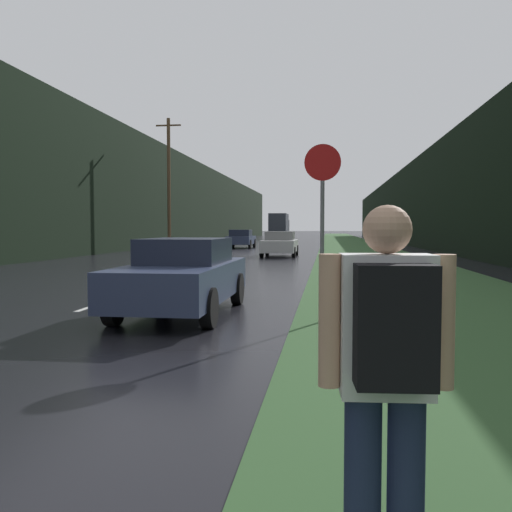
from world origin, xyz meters
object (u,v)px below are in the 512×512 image
Objects in this scene: car_passing_far at (280,244)px; delivery_truck at (279,226)px; car_passing_near at (183,275)px; stop_sign at (322,217)px; hitchhiker_with_backpack at (387,372)px; car_oncoming at (241,239)px.

delivery_truck is (-4.30, 48.33, 1.22)m from car_passing_far.
car_passing_near is 21.30m from car_passing_far.
stop_sign is 6.99m from hitchhiker_with_backpack.
car_passing_near is at bearing 164.91° from stop_sign.
delivery_truck reaches higher than car_oncoming.
car_passing_near is 0.55× the size of delivery_truck.
delivery_truck is at bearing 95.64° from stop_sign.
hitchhiker_with_backpack is 0.38× the size of car_passing_near.
car_passing_near is at bearing 90.00° from car_passing_far.
car_passing_far is at bearing 92.03° from hitchhiker_with_backpack.
car_oncoming is at bearing -71.13° from car_passing_far.
car_passing_far is (-3.00, 28.94, -0.28)m from hitchhiker_with_backpack.
delivery_truck reaches higher than stop_sign.
car_oncoming is (-6.95, 34.59, -1.06)m from stop_sign.
car_passing_far is at bearing -71.13° from car_oncoming.
car_passing_near is (-2.65, 0.71, -1.09)m from stop_sign.
stop_sign is at bearing -78.64° from car_oncoming.
hitchhiker_with_backpack is at bearing -87.06° from stop_sign.
car_passing_near is at bearing 107.56° from hitchhiker_with_backpack.
car_passing_far is 1.04× the size of car_oncoming.
hitchhiker_with_backpack is 29.10m from car_passing_far.
stop_sign is at bearing 89.04° from hitchhiker_with_backpack.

